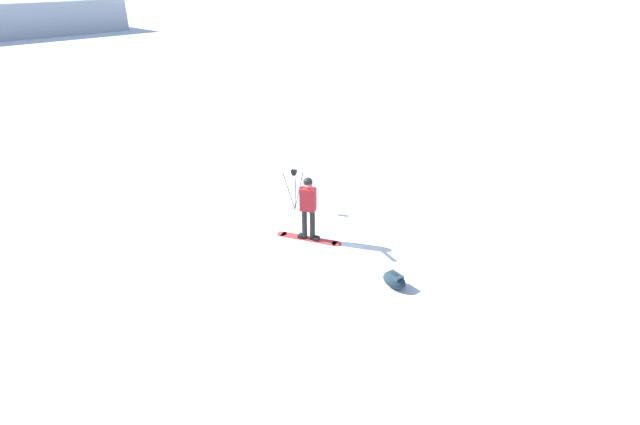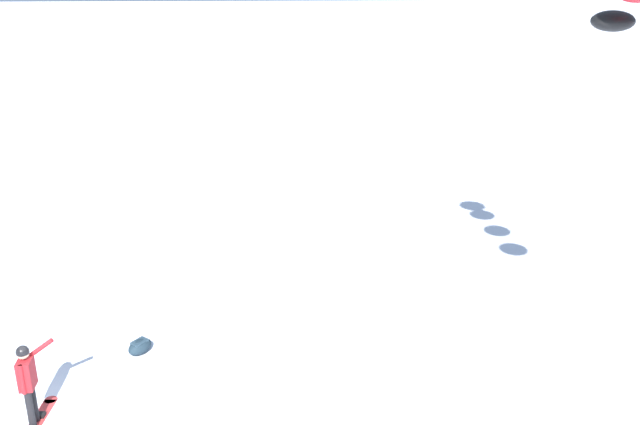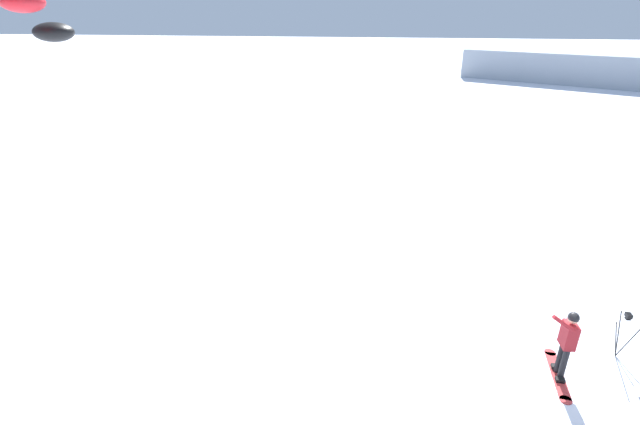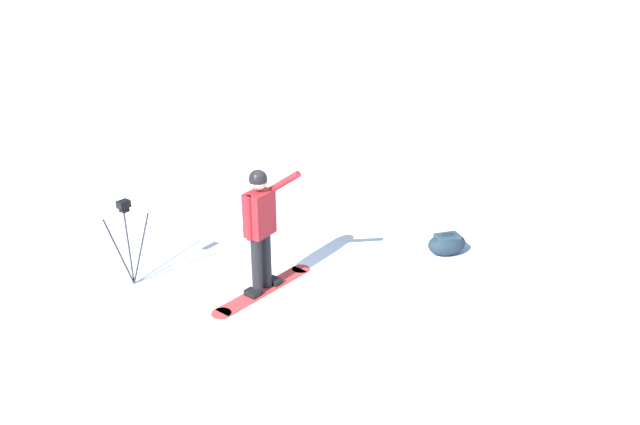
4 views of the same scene
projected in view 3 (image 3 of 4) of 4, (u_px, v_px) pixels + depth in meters
ground_plane at (530, 370)px, 10.92m from camera, size 300.00×300.00×0.00m
snowboarder at (568, 338)px, 10.33m from camera, size 0.67×0.50×1.82m
snowboard at (558, 374)px, 10.76m from camera, size 0.37×1.84×0.10m
camera_tripod at (625, 326)px, 11.00m from camera, size 0.62×0.55×1.29m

